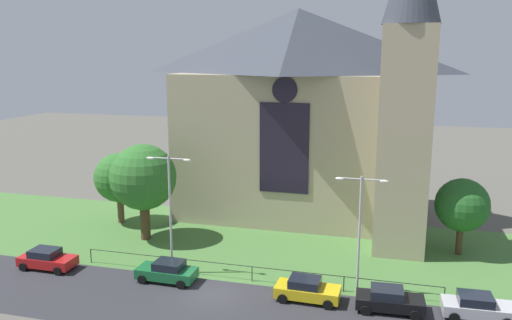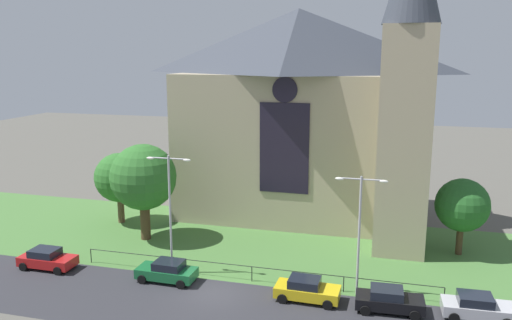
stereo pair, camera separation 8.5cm
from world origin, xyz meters
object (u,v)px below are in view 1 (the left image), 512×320
Objects in this scene: tree_left_far at (119,178)px; parked_car_yellow at (307,289)px; streetlamp_near at (170,200)px; streetlamp_far at (360,220)px; church_building at (304,113)px; parked_car_green at (167,271)px; tree_left_near at (143,178)px; parked_car_silver at (477,307)px; tree_right_far at (462,205)px; parked_car_black at (389,300)px; parked_car_red at (47,259)px.

parked_car_yellow is at bearing -29.56° from tree_left_far.
streetlamp_far is at bearing -0.00° from streetlamp_near.
church_building is 6.15× the size of parked_car_green.
tree_left_near reaches higher than streetlamp_far.
tree_right_far is at bearing 87.35° from parked_car_silver.
tree_left_far is 1.57× the size of parked_car_black.
streetlamp_near is at bearing 180.00° from streetlamp_far.
streetlamp_far is at bearing -17.87° from tree_left_near.
parked_car_black and parked_car_silver have the same top height.
parked_car_black is 5.23m from parked_car_silver.
parked_car_red is 0.99× the size of parked_car_silver.
streetlamp_near is 2.08× the size of parked_car_green.
streetlamp_far is 1.92× the size of parked_car_yellow.
parked_car_green is 15.26m from parked_car_black.
parked_car_silver is at bearing -10.57° from streetlamp_far.
parked_car_red is 0.98× the size of parked_car_black.
parked_car_black is at bearing -20.70° from tree_left_near.
parked_car_silver is at bearing 2.27° from parked_car_black.
parked_car_silver is at bearing -51.68° from church_building.
tree_left_near is 10.31m from parked_car_green.
tree_left_far is 32.32m from parked_car_silver.
parked_car_red is at bearing 2.51° from parked_car_green.
streetlamp_near reaches higher than streetlamp_far.
tree_left_far reaches higher than parked_car_yellow.
tree_left_far is at bearing 90.21° from parked_car_red.
parked_car_silver is (5.21, 0.46, 0.00)m from parked_car_black.
tree_left_far is at bearing -47.35° from parked_car_green.
parked_car_black is at bearing -115.41° from tree_right_far.
parked_car_silver is (25.87, -7.35, -4.74)m from tree_left_near.
church_building is 6.07× the size of parked_car_black.
streetlamp_near reaches higher than parked_car_silver.
church_building is 24.33m from parked_car_silver.
church_building is 16.46m from tree_left_near.
tree_left_near is 22.59m from parked_car_black.
parked_car_yellow is (10.04, -0.31, 0.00)m from parked_car_green.
parked_car_yellow is at bearing -0.34° from parked_car_red.
parked_car_black is (20.66, -7.81, -4.74)m from tree_left_near.
parked_car_green is (9.66, 0.27, 0.00)m from parked_car_red.
church_building is 4.18× the size of tree_right_far.
tree_right_far is 30.30m from tree_left_far.
parked_car_green and parked_car_black have the same top height.
tree_left_near is (-11.99, -10.22, -4.78)m from church_building.
tree_left_near is 27.31m from parked_car_silver.
parked_car_red and parked_car_silver have the same top height.
parked_car_yellow is at bearing 176.08° from parked_car_black.
tree_left_far reaches higher than parked_car_black.
parked_car_red and parked_car_green have the same top height.
parked_car_silver is (30.22, -10.87, -3.63)m from tree_left_far.
tree_left_far is at bearing 140.97° from tree_left_near.
church_building is 18.21m from streetlamp_near.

